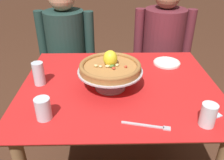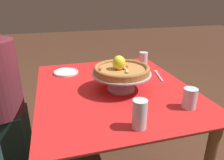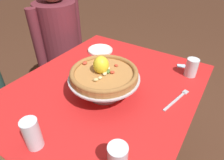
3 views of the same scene
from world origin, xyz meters
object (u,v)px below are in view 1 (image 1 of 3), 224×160
(side_plate, at_px, (167,63))
(diner_right, at_px, (161,56))
(diner_left, at_px, (68,59))
(water_glass_front_left, at_px, (43,110))
(sugar_packet, at_px, (216,114))
(pizza_stand, at_px, (110,75))
(dinner_fork, at_px, (149,126))
(water_glass_side_left, at_px, (39,75))
(water_glass_front_right, at_px, (208,116))
(pizza, at_px, (110,66))

(side_plate, height_order, diner_right, diner_right)
(side_plate, height_order, diner_left, diner_left)
(water_glass_front_left, xyz_separation_m, diner_right, (0.78, 1.07, -0.21))
(diner_left, relative_size, diner_right, 1.00)
(water_glass_front_left, bearing_deg, sugar_packet, 0.69)
(pizza_stand, xyz_separation_m, dinner_fork, (0.16, -0.33, -0.07))
(sugar_packet, height_order, diner_left, diner_left)
(diner_right, bearing_deg, water_glass_front_left, -125.95)
(pizza_stand, height_order, side_plate, pizza_stand)
(water_glass_side_left, height_order, water_glass_front_right, water_glass_side_left)
(diner_right, bearing_deg, pizza_stand, -120.26)
(pizza_stand, bearing_deg, sugar_packet, -27.36)
(water_glass_side_left, xyz_separation_m, sugar_packet, (0.90, -0.30, -0.05))
(water_glass_front_right, bearing_deg, dinner_fork, -178.35)
(water_glass_front_right, bearing_deg, water_glass_side_left, 155.47)
(water_glass_front_right, distance_m, sugar_packet, 0.11)
(side_plate, relative_size, diner_right, 0.15)
(water_glass_front_left, distance_m, dinner_fork, 0.48)
(pizza, xyz_separation_m, water_glass_front_right, (0.42, -0.33, -0.09))
(water_glass_front_right, distance_m, water_glass_front_left, 0.73)
(pizza_stand, relative_size, side_plate, 1.97)
(pizza, height_order, water_glass_side_left, pizza)
(water_glass_front_right, xyz_separation_m, diner_right, (0.05, 1.13, -0.21))
(pizza, xyz_separation_m, diner_right, (0.47, 0.81, -0.30))
(water_glass_front_right, relative_size, diner_left, 0.09)
(sugar_packet, bearing_deg, water_glass_side_left, 161.19)
(pizza, height_order, sugar_packet, pizza)
(water_glass_front_right, xyz_separation_m, diner_left, (-0.79, 1.11, -0.22))
(water_glass_front_left, bearing_deg, diner_left, 93.36)
(water_glass_side_left, bearing_deg, diner_left, 87.23)
(pizza, distance_m, diner_left, 0.92)
(diner_right, bearing_deg, water_glass_side_left, -139.10)
(diner_right, bearing_deg, pizza, -120.30)
(pizza_stand, xyz_separation_m, water_glass_front_left, (-0.31, -0.26, -0.03))
(pizza, height_order, water_glass_front_left, pizza)
(diner_left, bearing_deg, water_glass_front_right, -54.64)
(water_glass_side_left, bearing_deg, pizza_stand, -7.11)
(water_glass_front_right, bearing_deg, diner_left, 125.36)
(water_glass_side_left, height_order, water_glass_front_left, water_glass_side_left)
(water_glass_front_left, xyz_separation_m, dinner_fork, (0.47, -0.07, -0.04))
(pizza, xyz_separation_m, water_glass_side_left, (-0.40, 0.05, -0.08))
(sugar_packet, bearing_deg, water_glass_front_right, -135.84)
(water_glass_front_right, height_order, dinner_fork, water_glass_front_right)
(pizza, bearing_deg, dinner_fork, -64.00)
(pizza, bearing_deg, water_glass_front_right, -37.91)
(side_plate, bearing_deg, pizza, -142.03)
(pizza_stand, height_order, diner_right, diner_right)
(water_glass_side_left, xyz_separation_m, water_glass_front_left, (0.10, -0.31, -0.01))
(pizza, height_order, side_plate, pizza)
(pizza, xyz_separation_m, dinner_fork, (0.16, -0.33, -0.13))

